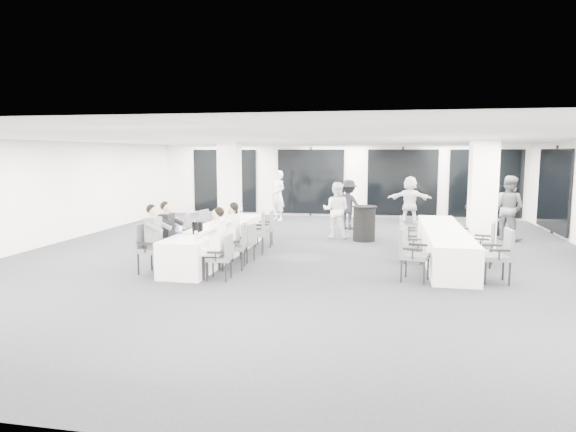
% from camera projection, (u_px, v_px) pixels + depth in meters
% --- Properties ---
extents(room, '(14.04, 16.04, 2.84)m').
position_uv_depth(room, '(344.00, 196.00, 13.01)').
color(room, '#25252A').
rests_on(room, ground).
extents(column_left, '(0.60, 0.60, 2.80)m').
position_uv_depth(column_left, '(230.00, 188.00, 15.74)').
color(column_left, white).
rests_on(column_left, floor).
extents(column_right, '(0.60, 0.60, 2.80)m').
position_uv_depth(column_right, '(482.00, 198.00, 12.27)').
color(column_right, white).
rests_on(column_right, floor).
extents(banquet_table_main, '(0.90, 5.00, 0.75)m').
position_uv_depth(banquet_table_main, '(218.00, 241.00, 12.28)').
color(banquet_table_main, silver).
rests_on(banquet_table_main, floor).
extents(banquet_table_side, '(0.90, 5.00, 0.75)m').
position_uv_depth(banquet_table_side, '(444.00, 245.00, 11.83)').
color(banquet_table_side, silver).
rests_on(banquet_table_side, floor).
extents(cocktail_table, '(0.71, 0.71, 0.99)m').
position_uv_depth(cocktail_table, '(364.00, 223.00, 14.47)').
color(cocktail_table, black).
rests_on(cocktail_table, floor).
extents(chair_main_left_near, '(0.61, 0.65, 1.03)m').
position_uv_depth(chair_main_left_near, '(150.00, 245.00, 10.59)').
color(chair_main_left_near, '#4F5156').
rests_on(chair_main_left_near, floor).
extents(chair_main_left_second, '(0.45, 0.50, 0.87)m').
position_uv_depth(chair_main_left_second, '(163.00, 244.00, 11.22)').
color(chair_main_left_second, '#4F5156').
rests_on(chair_main_left_second, floor).
extents(chair_main_left_mid, '(0.50, 0.55, 0.94)m').
position_uv_depth(chair_main_left_mid, '(182.00, 235.00, 12.22)').
color(chair_main_left_mid, '#4F5156').
rests_on(chair_main_left_mid, floor).
extents(chair_main_left_fourth, '(0.57, 0.60, 0.96)m').
position_uv_depth(chair_main_left_fourth, '(193.00, 230.00, 12.95)').
color(chair_main_left_fourth, '#4F5156').
rests_on(chair_main_left_fourth, floor).
extents(chair_main_left_far, '(0.54, 0.57, 0.93)m').
position_uv_depth(chair_main_left_far, '(208.00, 224.00, 14.04)').
color(chair_main_left_far, '#4F5156').
rests_on(chair_main_left_far, floor).
extents(chair_main_right_near, '(0.46, 0.52, 0.90)m').
position_uv_depth(chair_main_right_near, '(223.00, 254.00, 10.03)').
color(chair_main_right_near, '#4F5156').
rests_on(chair_main_right_near, floor).
extents(chair_main_right_second, '(0.56, 0.60, 0.97)m').
position_uv_depth(chair_main_right_second, '(237.00, 243.00, 10.99)').
color(chair_main_right_second, '#4F5156').
rests_on(chair_main_right_second, floor).
extents(chair_main_right_mid, '(0.52, 0.55, 0.87)m').
position_uv_depth(chair_main_right_mid, '(246.00, 240.00, 11.71)').
color(chair_main_right_mid, '#4F5156').
rests_on(chair_main_right_mid, floor).
extents(chair_main_right_fourth, '(0.61, 0.64, 1.02)m').
position_uv_depth(chair_main_right_fourth, '(257.00, 230.00, 12.63)').
color(chair_main_right_fourth, '#4F5156').
rests_on(chair_main_right_fourth, floor).
extents(chair_main_right_far, '(0.53, 0.57, 0.95)m').
position_uv_depth(chair_main_right_far, '(267.00, 226.00, 13.64)').
color(chair_main_right_far, '#4F5156').
rests_on(chair_main_right_far, floor).
extents(chair_side_left_near, '(0.62, 0.65, 1.03)m').
position_uv_depth(chair_side_left_near, '(411.00, 251.00, 9.98)').
color(chair_side_left_near, '#4F5156').
rests_on(chair_side_left_near, floor).
extents(chair_side_left_mid, '(0.50, 0.54, 0.88)m').
position_uv_depth(chair_side_left_mid, '(408.00, 241.00, 11.60)').
color(chair_side_left_mid, '#4F5156').
rests_on(chair_side_left_mid, floor).
extents(chair_side_left_far, '(0.48, 0.53, 0.89)m').
position_uv_depth(chair_side_left_far, '(406.00, 232.00, 12.89)').
color(chair_side_left_far, '#4F5156').
rests_on(chair_side_left_far, floor).
extents(chair_side_right_near, '(0.56, 0.61, 1.04)m').
position_uv_depth(chair_side_right_near, '(500.00, 252.00, 9.81)').
color(chair_side_right_near, '#4F5156').
rests_on(chair_side_right_near, floor).
extents(chair_side_right_mid, '(0.60, 0.63, 0.98)m').
position_uv_depth(chair_side_right_mid, '(486.00, 241.00, 11.22)').
color(chair_side_right_mid, '#4F5156').
rests_on(chair_side_right_mid, floor).
extents(chair_side_right_far, '(0.59, 0.63, 1.02)m').
position_uv_depth(chair_side_right_far, '(476.00, 231.00, 12.53)').
color(chair_side_right_far, '#4F5156').
rests_on(chair_side_right_far, floor).
extents(seated_guest_a, '(0.50, 0.38, 1.44)m').
position_uv_depth(seated_guest_a, '(156.00, 235.00, 10.51)').
color(seated_guest_a, slate).
rests_on(seated_guest_a, floor).
extents(seated_guest_b, '(0.50, 0.38, 1.44)m').
position_uv_depth(seated_guest_b, '(170.00, 230.00, 11.15)').
color(seated_guest_b, black).
rests_on(seated_guest_b, floor).
extents(seated_guest_c, '(0.50, 0.38, 1.44)m').
position_uv_depth(seated_guest_c, '(215.00, 239.00, 10.03)').
color(seated_guest_c, white).
rests_on(seated_guest_c, floor).
extents(seated_guest_d, '(0.50, 0.38, 1.44)m').
position_uv_depth(seated_guest_d, '(230.00, 231.00, 10.97)').
color(seated_guest_d, white).
rests_on(seated_guest_d, floor).
extents(standing_guest_b, '(0.94, 0.62, 1.85)m').
position_uv_depth(standing_guest_b, '(336.00, 206.00, 14.93)').
color(standing_guest_b, white).
rests_on(standing_guest_b, floor).
extents(standing_guest_c, '(1.32, 0.96, 1.83)m').
position_uv_depth(standing_guest_c, '(348.00, 201.00, 16.62)').
color(standing_guest_c, black).
rests_on(standing_guest_c, floor).
extents(standing_guest_d, '(1.14, 1.02, 1.69)m').
position_uv_depth(standing_guest_d, '(476.00, 203.00, 16.57)').
color(standing_guest_d, black).
rests_on(standing_guest_d, floor).
extents(standing_guest_e, '(0.95, 1.03, 1.83)m').
position_uv_depth(standing_guest_e, '(493.00, 205.00, 15.45)').
color(standing_guest_e, black).
rests_on(standing_guest_e, floor).
extents(standing_guest_f, '(1.73, 0.67, 1.88)m').
position_uv_depth(standing_guest_f, '(410.00, 197.00, 18.10)').
color(standing_guest_f, white).
rests_on(standing_guest_f, floor).
extents(standing_guest_g, '(0.97, 0.96, 2.08)m').
position_uv_depth(standing_guest_g, '(278.00, 192.00, 18.80)').
color(standing_guest_g, white).
rests_on(standing_guest_g, floor).
extents(standing_guest_h, '(1.17, 1.10, 2.08)m').
position_uv_depth(standing_guest_h, '(508.00, 204.00, 14.57)').
color(standing_guest_h, slate).
rests_on(standing_guest_h, floor).
extents(ice_bucket_near, '(0.24, 0.24, 0.27)m').
position_uv_depth(ice_bucket_near, '(198.00, 228.00, 11.03)').
color(ice_bucket_near, black).
rests_on(ice_bucket_near, banquet_table_main).
extents(ice_bucket_far, '(0.25, 0.25, 0.28)m').
position_uv_depth(ice_bucket_far, '(233.00, 213.00, 13.62)').
color(ice_bucket_far, black).
rests_on(ice_bucket_far, banquet_table_main).
extents(water_bottle_a, '(0.07, 0.07, 0.23)m').
position_uv_depth(water_bottle_a, '(180.00, 232.00, 10.60)').
color(water_bottle_a, silver).
rests_on(water_bottle_a, banquet_table_main).
extents(water_bottle_b, '(0.07, 0.07, 0.22)m').
position_uv_depth(water_bottle_b, '(230.00, 219.00, 12.71)').
color(water_bottle_b, silver).
rests_on(water_bottle_b, banquet_table_main).
extents(water_bottle_c, '(0.07, 0.07, 0.23)m').
position_uv_depth(water_bottle_c, '(241.00, 211.00, 14.37)').
color(water_bottle_c, silver).
rests_on(water_bottle_c, banquet_table_main).
extents(plate_a, '(0.18, 0.18, 0.03)m').
position_uv_depth(plate_a, '(188.00, 234.00, 10.89)').
color(plate_a, white).
rests_on(plate_a, banquet_table_main).
extents(plate_b, '(0.19, 0.19, 0.03)m').
position_uv_depth(plate_b, '(198.00, 238.00, 10.39)').
color(plate_b, white).
rests_on(plate_b, banquet_table_main).
extents(plate_c, '(0.22, 0.22, 0.03)m').
position_uv_depth(plate_c, '(219.00, 227.00, 11.88)').
color(plate_c, white).
rests_on(plate_c, banquet_table_main).
extents(wine_glass, '(0.08, 0.08, 0.20)m').
position_uv_depth(wine_glass, '(196.00, 233.00, 10.18)').
color(wine_glass, silver).
rests_on(wine_glass, banquet_table_main).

